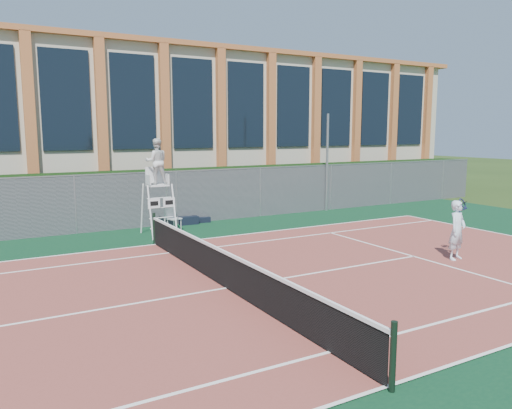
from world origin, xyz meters
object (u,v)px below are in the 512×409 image
steel_pole (327,163)px  plastic_chair (173,216)px  umpire_chair (156,164)px  tennis_player (457,230)px

steel_pole → plastic_chair: size_ratio=4.85×
steel_pole → umpire_chair: bearing=-169.7°
umpire_chair → plastic_chair: (0.78, 0.59, -2.07)m
umpire_chair → tennis_player: bearing=-50.1°
steel_pole → tennis_player: steel_pole is taller
umpire_chair → plastic_chair: size_ratio=3.76×
steel_pole → plastic_chair: (-8.27, -1.06, -1.76)m
umpire_chair → tennis_player: 10.47m
steel_pole → tennis_player: size_ratio=2.61×
steel_pole → umpire_chair: (-9.05, -1.65, 0.31)m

